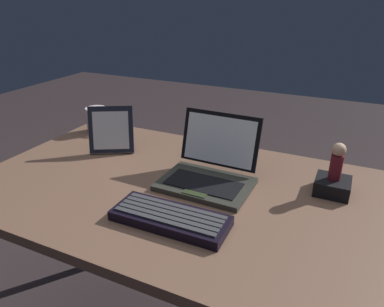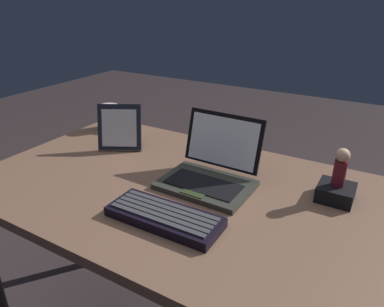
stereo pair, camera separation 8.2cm
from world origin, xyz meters
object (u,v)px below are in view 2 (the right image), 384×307
external_keyboard (164,216)px  figurine_stand (336,192)px  laptop_front (210,171)px  figurine (341,167)px  coffee_mug (110,117)px  photo_frame (120,128)px

external_keyboard → figurine_stand: (0.35, 0.32, 0.01)m
laptop_front → figurine: size_ratio=2.45×
figurine_stand → coffee_mug: 0.93m
photo_frame → figurine_stand: 0.74m
photo_frame → figurine: (0.74, 0.03, 0.02)m
figurine_stand → figurine: size_ratio=0.87×
laptop_front → figurine: 0.36m
laptop_front → figurine_stand: (0.34, 0.09, -0.02)m
external_keyboard → coffee_mug: coffee_mug is taller
laptop_front → figurine: laptop_front is taller
figurine → coffee_mug: (-0.92, 0.11, -0.05)m
laptop_front → figurine_stand: size_ratio=2.81×
photo_frame → figurine: bearing=2.1°
figurine → laptop_front: bearing=-165.1°
figurine → coffee_mug: 0.93m
laptop_front → figurine_stand: 0.35m
figurine → external_keyboard: bearing=-137.0°
figurine → coffee_mug: size_ratio=0.87×
photo_frame → figurine: 0.74m
photo_frame → figurine_stand: (0.74, 0.03, -0.06)m
laptop_front → external_keyboard: bearing=-91.2°
laptop_front → photo_frame: size_ratio=1.63×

